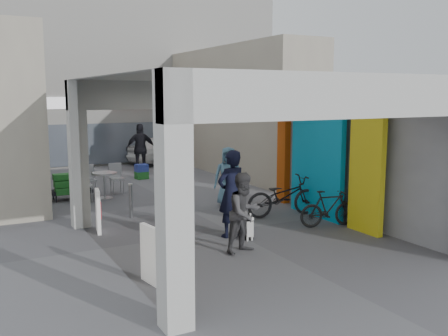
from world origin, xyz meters
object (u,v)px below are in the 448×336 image
man_with_dog (231,194)px  man_elderly (228,177)px  white_van (169,149)px  cafe_set (98,186)px  bicycle_rear (329,208)px  produce_stand (71,189)px  man_back_turned (244,213)px  border_collie (247,228)px  bicycle_front (283,196)px  man_crates (141,149)px

man_with_dog → man_elderly: (1.39, 2.73, -0.13)m
man_elderly → white_van: size_ratio=0.44×
cafe_set → bicycle_rear: (4.06, -6.12, 0.10)m
man_elderly → produce_stand: bearing=165.1°
man_with_dog → man_back_turned: man_with_dog is taller
border_collie → bicycle_front: 2.37m
man_with_dog → white_van: man_with_dog is taller
border_collie → man_elderly: size_ratio=0.39×
produce_stand → man_with_dog: 6.30m
produce_stand → man_back_turned: bearing=-95.5°
man_crates → bicycle_rear: 9.99m
bicycle_front → cafe_set: bearing=45.7°
cafe_set → border_collie: cafe_set is taller
cafe_set → man_with_dog: bearing=-74.8°
produce_stand → white_van: bearing=25.3°
produce_stand → man_crates: man_crates is taller
bicycle_front → bicycle_rear: size_ratio=1.36×
man_elderly → man_crates: (-0.31, 6.79, 0.16)m
bicycle_front → border_collie: bearing=133.8°
man_crates → bicycle_front: (1.01, -8.50, -0.48)m
border_collie → bicycle_rear: 2.31m
white_van → man_crates: bearing=124.3°
cafe_set → produce_stand: (-0.81, 0.02, -0.03)m
cafe_set → produce_stand: 0.81m
man_back_turned → white_van: 13.53m
cafe_set → bicycle_rear: cafe_set is taller
produce_stand → man_back_turned: man_back_turned is taller
produce_stand → bicycle_rear: (4.87, -6.15, 0.14)m
man_elderly → white_van: 9.41m
bicycle_front → white_van: bearing=2.0°
bicycle_rear → white_van: 12.33m
cafe_set → man_with_dog: 6.01m
man_with_dog → man_back_turned: size_ratio=1.20×
man_elderly → man_back_turned: bearing=-89.8°
cafe_set → man_back_turned: man_back_turned is taller
man_back_turned → bicycle_front: 3.22m
cafe_set → bicycle_front: (3.67, -4.75, 0.19)m
bicycle_front → bicycle_rear: bearing=-156.1°
produce_stand → man_back_turned: (2.08, -6.89, 0.51)m
border_collie → bicycle_front: size_ratio=0.33×
white_van → bicycle_rear: bearing=162.5°
border_collie → man_with_dog: (-0.19, 0.36, 0.72)m
man_crates → man_elderly: bearing=106.6°
man_elderly → bicycle_front: (0.70, -1.71, -0.32)m
man_with_dog → man_crates: man_crates is taller
cafe_set → man_with_dog: man_with_dog is taller
produce_stand → man_with_dog: (2.38, -5.79, 0.67)m
man_back_turned → bicycle_front: size_ratio=0.81×
man_elderly → man_crates: 6.80m
produce_stand → man_with_dog: bearing=-89.9°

